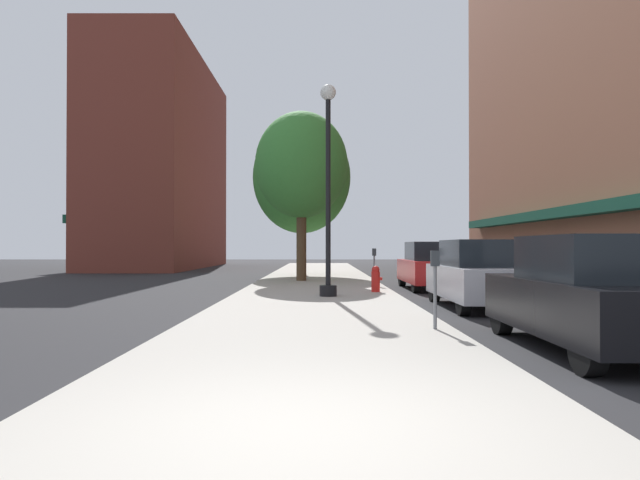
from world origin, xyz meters
The scene contains 12 objects.
ground_plane centered at (4.00, 18.00, 0.00)m, with size 90.00×90.00×0.00m, color #232326.
sidewalk_slab centered at (0.00, 19.00, 0.06)m, with size 4.80×50.00×0.12m, color #A8A399.
building_far_background centered at (-11.01, 37.00, 7.24)m, with size 6.80×18.00×14.52m.
lamppost centered at (0.35, 11.84, 3.20)m, with size 0.48×0.48×5.90m.
fire_hydrant centered at (1.82, 13.38, 0.52)m, with size 0.33×0.26×0.79m.
parking_meter_near centered at (2.05, 5.41, 0.95)m, with size 0.14×0.09×1.31m.
parking_meter_far centered at (2.05, 16.37, 0.95)m, with size 0.14×0.09×1.31m.
tree_near centered at (-0.63, 19.18, 4.78)m, with size 3.75×3.75×6.84m.
tree_mid centered at (-0.77, 24.08, 4.87)m, with size 4.77×4.77×7.50m.
car_black centered at (4.00, 3.96, 0.81)m, with size 1.80×4.30×1.66m.
car_silver centered at (4.00, 9.81, 0.81)m, with size 1.80×4.30×1.66m.
car_red centered at (4.00, 16.00, 0.81)m, with size 1.80×4.30×1.66m.
Camera 1 is at (0.12, -4.35, 1.50)m, focal length 32.75 mm.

